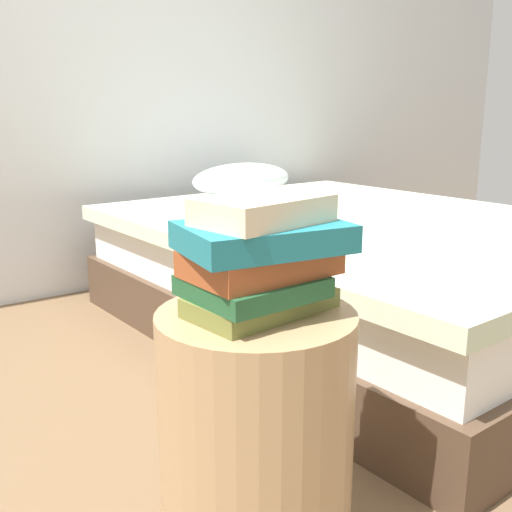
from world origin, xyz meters
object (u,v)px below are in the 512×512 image
object	(u,v)px
bed	(357,272)
side_table	(256,435)
book_rust	(262,263)
book_teal	(263,236)
book_cream	(263,210)
book_forest	(253,286)
book_olive	(262,303)

from	to	relation	value
bed	side_table	bearing A→B (deg)	-145.65
bed	book_rust	bearing A→B (deg)	-145.24
book_teal	book_cream	size ratio (longest dim) A/B	1.24
book_forest	bed	bearing A→B (deg)	34.23
book_olive	book_cream	size ratio (longest dim) A/B	1.16
book_forest	book_cream	world-z (taller)	book_cream
bed	book_forest	bearing A→B (deg)	-145.79
book_rust	book_forest	bearing A→B (deg)	168.23
bed	book_cream	bearing A→B (deg)	-145.13
book_cream	bed	bearing A→B (deg)	28.45
book_forest	book_cream	distance (m)	0.14
book_teal	book_cream	world-z (taller)	book_cream
side_table	book_rust	distance (m)	0.36
side_table	book_rust	bearing A→B (deg)	-24.51
book_rust	book_cream	size ratio (longest dim) A/B	1.13
book_forest	book_teal	world-z (taller)	book_teal
book_olive	book_rust	size ratio (longest dim) A/B	1.02
book_olive	book_teal	distance (m)	0.13
side_table	book_rust	xyz separation A→B (m)	(0.01, -0.00, 0.35)
bed	book_forest	xyz separation A→B (m)	(-1.10, -0.83, 0.33)
book_olive	book_rust	bearing A→B (deg)	-143.72
book_olive	book_teal	world-z (taller)	book_teal
book_forest	book_rust	world-z (taller)	book_rust
side_table	book_olive	distance (m)	0.27
side_table	book_olive	size ratio (longest dim) A/B	1.87
book_forest	book_teal	distance (m)	0.10
bed	book_cream	world-z (taller)	book_cream
book_olive	book_rust	world-z (taller)	book_rust
side_table	book_rust	world-z (taller)	book_rust
side_table	book_forest	world-z (taller)	book_forest
book_forest	book_teal	xyz separation A→B (m)	(0.02, -0.01, 0.09)
bed	book_teal	xyz separation A→B (m)	(-1.09, -0.84, 0.43)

